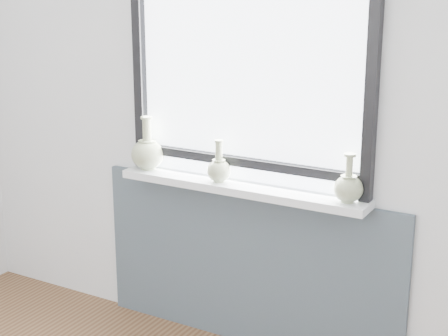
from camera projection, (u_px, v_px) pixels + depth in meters
The scene contains 7 objects.
back_wall at pixel (250, 101), 3.36m from camera, with size 3.60×0.02×2.60m, color silver.
apron_panel at pixel (246, 267), 3.57m from camera, with size 1.70×0.03×0.86m, color #3F4F57.
windowsill at pixel (240, 188), 3.39m from camera, with size 1.32×0.18×0.04m, color white.
window at pixel (247, 73), 3.30m from camera, with size 1.30×0.06×1.05m.
vase_a at pixel (148, 152), 3.63m from camera, with size 0.17×0.17×0.28m.
vase_b at pixel (219, 169), 3.41m from camera, with size 0.12×0.12×0.21m.
vase_c at pixel (348, 187), 3.09m from camera, with size 0.13×0.13×0.23m.
Camera 1 is at (1.54, -1.15, 1.88)m, focal length 55.00 mm.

